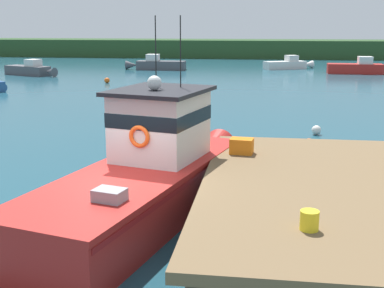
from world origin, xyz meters
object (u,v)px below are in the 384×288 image
mooring_buoy_spare_mooring (309,145)px  mooring_buoy_inshore (316,130)px  moored_boat_off_the_point (360,68)px  main_fishing_boat (150,172)px  moored_boat_outer_mooring (31,70)px  moored_boat_mid_harbor (288,64)px  bait_bucket (309,220)px  crate_single_by_cleat (242,146)px  mooring_buoy_outer (107,80)px  moored_boat_near_channel (157,64)px  mooring_buoy_channel_marker (148,98)px

mooring_buoy_spare_mooring → mooring_buoy_inshore: bearing=79.4°
moored_boat_off_the_point → mooring_buoy_inshore: 29.18m
main_fishing_boat → moored_boat_off_the_point: 39.92m
moored_boat_outer_mooring → moored_boat_mid_harbor: 25.63m
mooring_buoy_inshore → bait_bucket: bearing=-96.1°
moored_boat_mid_harbor → moored_boat_off_the_point: moored_boat_off_the_point is taller
moored_boat_mid_harbor → mooring_buoy_inshore: 32.78m
crate_single_by_cleat → mooring_buoy_outer: (-11.79, 25.92, -1.19)m
main_fishing_boat → bait_bucket: 5.16m
crate_single_by_cleat → bait_bucket: crate_single_by_cleat is taller
bait_bucket → moored_boat_near_channel: bearing=105.1°
moored_boat_near_channel → moored_boat_outer_mooring: 12.53m
main_fishing_boat → moored_boat_mid_harbor: (5.18, 42.55, -0.53)m
bait_bucket → mooring_buoy_channel_marker: (-7.66, 21.39, -1.13)m
crate_single_by_cleat → moored_boat_near_channel: (-10.33, 38.27, -0.87)m
main_fishing_boat → mooring_buoy_inshore: bearing=62.8°
main_fishing_boat → moored_boat_outer_mooring: bearing=119.5°
bait_bucket → moored_boat_outer_mooring: bearing=121.3°
bait_bucket → mooring_buoy_inshore: 13.59m
mooring_buoy_inshore → moored_boat_near_channel: bearing=113.7°
crate_single_by_cleat → moored_boat_outer_mooring: bearing=123.5°
mooring_buoy_spare_mooring → mooring_buoy_outer: size_ratio=1.09×
moored_boat_off_the_point → mooring_buoy_inshore: size_ratio=15.69×
moored_boat_near_channel → moored_boat_outer_mooring: bearing=-144.7°
mooring_buoy_inshore → crate_single_by_cleat: bearing=-108.5°
mooring_buoy_outer → mooring_buoy_spare_mooring: bearing=-55.5°
moored_boat_mid_harbor → moored_boat_off_the_point: 7.79m
moored_boat_outer_mooring → mooring_buoy_inshore: 32.54m
moored_boat_off_the_point → mooring_buoy_channel_marker: moored_boat_off_the_point is taller
main_fishing_boat → bait_bucket: main_fishing_boat is taller
bait_bucket → moored_boat_near_channel: 44.91m
main_fishing_boat → mooring_buoy_channel_marker: main_fishing_boat is taller
bait_bucket → moored_boat_outer_mooring: size_ratio=0.06×
bait_bucket → mooring_buoy_outer: bearing=113.0°
main_fishing_boat → mooring_buoy_inshore: (5.01, 9.77, -0.81)m
moored_boat_near_channel → mooring_buoy_spare_mooring: moored_boat_near_channel is taller
mooring_buoy_inshore → main_fishing_boat: bearing=-117.2°
moored_boat_mid_harbor → mooring_buoy_outer: bearing=-134.1°
moored_boat_off_the_point → mooring_buoy_spare_mooring: moored_boat_off_the_point is taller
moored_boat_near_channel → mooring_buoy_spare_mooring: bearing=-69.0°
moored_boat_outer_mooring → moored_boat_off_the_point: moored_boat_off_the_point is taller
mooring_buoy_inshore → moored_boat_off_the_point: bearing=76.9°
mooring_buoy_spare_mooring → crate_single_by_cleat: bearing=-112.4°
bait_bucket → mooring_buoy_inshore: bearing=83.9°
crate_single_by_cleat → moored_boat_near_channel: crate_single_by_cleat is taller
moored_boat_near_channel → bait_bucket: bearing=-74.9°
main_fishing_boat → moored_boat_outer_mooring: 37.25m
moored_boat_near_channel → mooring_buoy_inshore: bearing=-66.3°
moored_boat_outer_mooring → moored_boat_mid_harbor: (23.54, 10.14, -0.02)m
moored_boat_mid_harbor → mooring_buoy_spare_mooring: (-0.72, -35.70, -0.24)m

